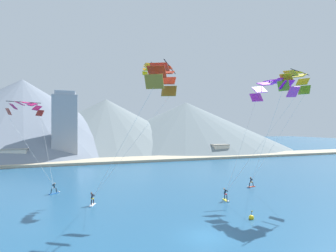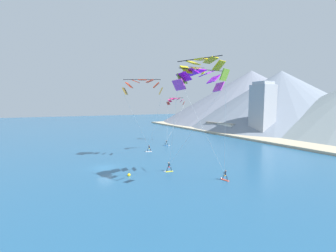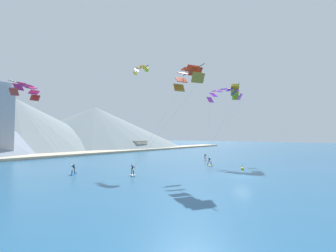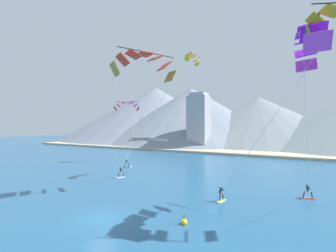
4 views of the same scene
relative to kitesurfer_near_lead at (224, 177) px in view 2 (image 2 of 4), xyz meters
name	(u,v)px [view 2 (image 2 of 4)]	position (x,y,z in m)	size (l,w,h in m)	color
ground_plane	(105,168)	(-16.04, -15.39, -0.47)	(400.00, 400.00, 0.00)	#23567F
kitesurfer_near_lead	(224,177)	(0.00, 0.00, 0.00)	(1.78, 0.68, 1.68)	#E54C33
kitesurfer_near_trail	(167,144)	(-30.42, 5.72, 0.04)	(1.65, 1.33, 1.73)	#337FDB
kitesurfer_mid_center	(148,150)	(-25.44, -2.38, 0.03)	(1.01, 1.77, 1.73)	white
kitesurfer_far_left	(168,169)	(-8.10, -5.91, 0.07)	(0.67, 1.78, 1.77)	yellow
parafoil_kite_near_lead	(202,68)	(2.78, -6.77, 16.37)	(7.19, 8.69, 16.75)	#699B25
parafoil_kite_near_trail	(176,101)	(-35.44, 11.45, 12.77)	(7.45, 8.17, 12.90)	#A93126
parafoil_kite_mid_center	(143,85)	(-17.39, -6.90, 15.62)	(10.74, 8.76, 15.98)	olive
parafoil_kite_far_left	(199,78)	(0.10, -5.21, 15.40)	(9.36, 8.34, 15.71)	#C63BBC
parafoil_kite_distant_high_outer	(196,70)	(-16.24, 5.70, 19.52)	(1.19, 4.35, 1.49)	gold
race_marker_buoy	(129,175)	(-9.15, -12.88, -0.31)	(0.56, 0.56, 1.02)	yellow
shoreline_strip	(286,143)	(-16.04, 39.36, -0.12)	(180.00, 10.00, 0.70)	#BCAD8E
shore_building_harbour_front	(216,126)	(-52.52, 42.77, 1.58)	(9.04, 5.34, 4.07)	#A89E8E
shore_building_quay_east	(228,128)	(-44.67, 42.38, 1.65)	(8.78, 4.91, 4.22)	silver
highrise_tower	(262,110)	(-31.21, 46.77, 9.58)	(7.00, 7.00, 20.50)	#999EA8
mountain_peak_central_summit	(280,99)	(-49.39, 82.39, 14.18)	(95.99, 95.99, 29.30)	gray
mountain_peak_east_shoulder	(251,97)	(-80.89, 95.84, 16.69)	(119.10, 119.10, 34.31)	slate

